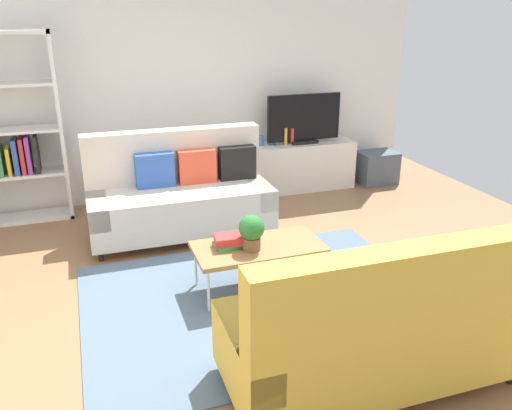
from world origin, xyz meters
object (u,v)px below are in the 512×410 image
object	(u,v)px
couch_beige	(180,194)
tv_console	(302,166)
couch_green	(375,327)
vase_0	(260,141)
bottle_1	(292,136)
bookshelf	(9,138)
storage_trunk	(376,167)
tv	(304,119)
potted_plant	(252,231)
vase_1	(271,139)
coffee_table	(258,248)
bottle_0	(286,136)
table_book_0	(229,245)

from	to	relation	value
couch_beige	tv_console	xyz separation A→B (m)	(1.84, 0.97, -0.13)
couch_green	vase_0	size ratio (longest dim) A/B	15.57
bottle_1	couch_green	bearing A→B (deg)	-104.89
bookshelf	storage_trunk	distance (m)	4.69
tv	potted_plant	xyz separation A→B (m)	(-1.53, -2.43, -0.36)
couch_green	vase_1	size ratio (longest dim) A/B	14.52
bookshelf	couch_green	bearing A→B (deg)	-58.40
couch_beige	vase_1	bearing A→B (deg)	-143.98
couch_green	tv_console	size ratio (longest dim) A/B	1.36
tv_console	coffee_table	bearing A→B (deg)	-121.25
bookshelf	vase_0	size ratio (longest dim) A/B	17.15
storage_trunk	vase_1	distance (m)	1.61
coffee_table	bottle_0	world-z (taller)	bottle_0
couch_beige	vase_1	xyz separation A→B (m)	(1.41, 1.02, 0.25)
vase_0	vase_1	xyz separation A→B (m)	(0.15, 0.00, 0.00)
bottle_0	vase_0	bearing A→B (deg)	164.45
vase_0	vase_1	world-z (taller)	vase_1
storage_trunk	table_book_0	distance (m)	3.59
tv_console	bottle_0	xyz separation A→B (m)	(-0.26, -0.04, 0.43)
potted_plant	table_book_0	world-z (taller)	potted_plant
bottle_0	bottle_1	xyz separation A→B (m)	(0.09, 0.00, -0.00)
bottle_0	vase_1	bearing A→B (deg)	151.97
storage_trunk	vase_0	distance (m)	1.75
couch_beige	bottle_0	world-z (taller)	couch_beige
potted_plant	vase_0	size ratio (longest dim) A/B	2.50
table_book_0	vase_1	size ratio (longest dim) A/B	1.83
tv	table_book_0	xyz separation A→B (m)	(-1.69, -2.32, -0.51)
coffee_table	vase_1	world-z (taller)	vase_1
coffee_table	tv	world-z (taller)	tv
couch_beige	tv	size ratio (longest dim) A/B	1.90
table_book_0	tv_console	bearing A→B (deg)	54.07
table_book_0	vase_0	bearing A→B (deg)	64.99
couch_beige	couch_green	bearing A→B (deg)	103.49
tv_console	table_book_0	size ratio (longest dim) A/B	5.83
vase_1	bottle_1	xyz separation A→B (m)	(0.26, -0.09, 0.04)
tv	bookshelf	size ratio (longest dim) A/B	0.48
couch_green	potted_plant	world-z (taller)	couch_green
couch_green	bookshelf	size ratio (longest dim) A/B	0.91
bottle_1	potted_plant	bearing A→B (deg)	-119.51
potted_plant	coffee_table	bearing A→B (deg)	36.91
couch_green	vase_0	xyz separation A→B (m)	(0.59, 3.86, 0.25)
storage_trunk	table_book_0	world-z (taller)	table_book_0
bottle_1	coffee_table	bearing A→B (deg)	-118.66
couch_beige	bottle_0	bearing A→B (deg)	-149.37
vase_0	bottle_1	world-z (taller)	bottle_1
storage_trunk	vase_0	xyz separation A→B (m)	(-1.68, 0.15, 0.48)
couch_beige	vase_1	world-z (taller)	couch_beige
coffee_table	tv_console	bearing A→B (deg)	58.75
tv_console	tv	bearing A→B (deg)	-90.00
coffee_table	vase_1	distance (m)	2.66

